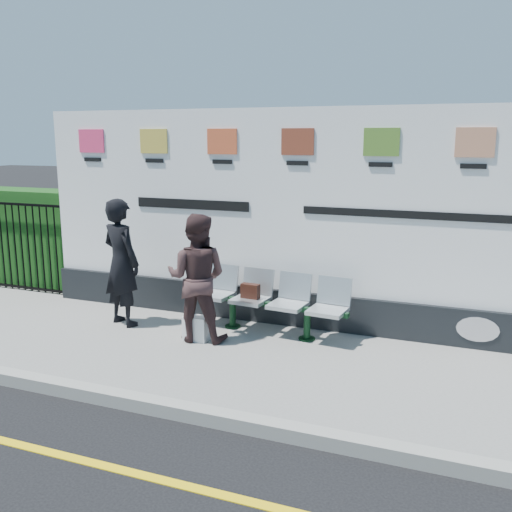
% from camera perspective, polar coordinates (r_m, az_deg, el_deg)
% --- Properties ---
extents(ground, '(80.00, 80.00, 0.00)m').
position_cam_1_polar(ground, '(5.31, -14.99, -19.63)').
color(ground, black).
extents(pavement, '(14.00, 3.00, 0.12)m').
position_cam_1_polar(pavement, '(7.21, -3.06, -9.95)').
color(pavement, gray).
rests_on(pavement, ground).
extents(kerb, '(14.00, 0.18, 0.14)m').
position_cam_1_polar(kerb, '(6.00, -9.20, -14.72)').
color(kerb, gray).
rests_on(kerb, ground).
extents(yellow_line, '(14.00, 0.10, 0.01)m').
position_cam_1_polar(yellow_line, '(5.31, -14.99, -19.60)').
color(yellow_line, yellow).
rests_on(yellow_line, ground).
extents(billboard, '(8.00, 0.30, 3.00)m').
position_cam_1_polar(billboard, '(7.89, 4.22, 2.22)').
color(billboard, black).
rests_on(billboard, pavement).
extents(hedge, '(2.35, 0.70, 1.70)m').
position_cam_1_polar(hedge, '(10.94, -21.34, 1.75)').
color(hedge, '#184615').
rests_on(hedge, pavement).
extents(railing, '(2.05, 0.06, 1.54)m').
position_cam_1_polar(railing, '(10.63, -22.94, 0.91)').
color(railing, black).
rests_on(railing, pavement).
extents(bench, '(2.17, 0.75, 0.46)m').
position_cam_1_polar(bench, '(7.75, 1.28, -6.10)').
color(bench, '#B3BABD').
rests_on(bench, pavement).
extents(woman_left, '(0.76, 0.62, 1.79)m').
position_cam_1_polar(woman_left, '(8.16, -13.32, -0.63)').
color(woman_left, black).
rests_on(woman_left, pavement).
extents(woman_right, '(0.90, 0.76, 1.67)m').
position_cam_1_polar(woman_right, '(7.39, -5.93, -2.16)').
color(woman_right, '#3A2525').
rests_on(woman_right, pavement).
extents(handbag_brown, '(0.26, 0.13, 0.20)m').
position_cam_1_polar(handbag_brown, '(7.77, -0.57, -3.52)').
color(handbag_brown, black).
rests_on(handbag_brown, bench).
extents(carrier_bag_white, '(0.32, 0.19, 0.32)m').
position_cam_1_polar(carrier_bag_white, '(7.55, -5.99, -7.20)').
color(carrier_bag_white, white).
rests_on(carrier_bag_white, pavement).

